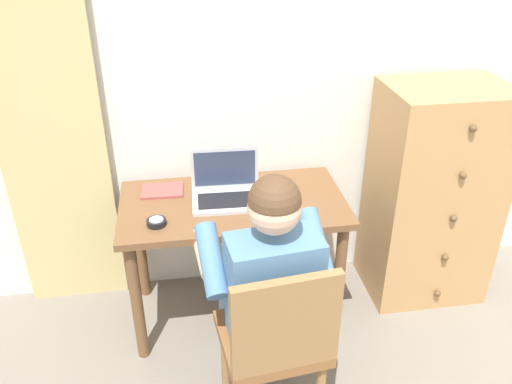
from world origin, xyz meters
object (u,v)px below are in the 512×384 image
chair (277,339)px  person_seated (265,276)px  notebook_pad (162,191)px  computer_mouse (276,193)px  dresser (432,195)px  desk (233,221)px  desk_clock (156,222)px  laptop (226,189)px

chair → person_seated: person_seated is taller
chair → notebook_pad: 1.00m
person_seated → computer_mouse: 0.58m
person_seated → computer_mouse: person_seated is taller
person_seated → chair: bearing=-84.6°
chair → person_seated: bearing=95.4°
dresser → computer_mouse: bearing=-176.3°
desk → chair: 0.73m
computer_mouse → desk_clock: bearing=175.6°
desk → person_seated: size_ratio=0.94×
notebook_pad → laptop: bearing=-17.7°
person_seated → computer_mouse: size_ratio=11.79×
desk_clock → notebook_pad: (0.03, 0.31, -0.01)m
desk → desk_clock: (-0.37, -0.16, 0.13)m
desk → desk_clock: size_ratio=12.38×
laptop → notebook_pad: bearing=159.7°
computer_mouse → person_seated: bearing=-126.4°
dresser → laptop: size_ratio=3.50×
computer_mouse → notebook_pad: (-0.56, 0.13, -0.01)m
computer_mouse → notebook_pad: bearing=145.4°
chair → dresser: bearing=37.9°
chair → computer_mouse: size_ratio=8.61×
chair → notebook_pad: bearing=116.4°
desk → person_seated: 0.54m
dresser → notebook_pad: 1.45m
dresser → computer_mouse: size_ratio=12.23×
chair → laptop: (-0.11, 0.75, 0.29)m
desk → dresser: dresser is taller
desk_clock → person_seated: bearing=-40.5°
desk → desk_clock: 0.42m
chair → desk: bearing=96.9°
person_seated → laptop: size_ratio=3.38×
laptop → desk_clock: 0.40m
person_seated → notebook_pad: (-0.41, 0.69, 0.06)m
chair → notebook_pad: (-0.43, 0.87, 0.24)m
dresser → desk: bearing=-176.0°
desk → notebook_pad: 0.40m
dresser → person_seated: 1.20m
desk_clock → computer_mouse: bearing=16.9°
dresser → desk_clock: 1.50m
person_seated → desk: bearing=97.4°
computer_mouse → laptop: bearing=154.9°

